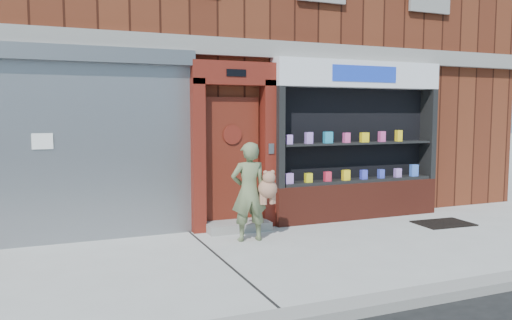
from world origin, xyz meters
TOP-DOWN VIEW (x-y plane):
  - ground at (0.00, 0.00)m, footprint 80.00×80.00m
  - curb at (0.00, -2.15)m, footprint 60.00×0.30m
  - building at (-0.00, 5.99)m, footprint 12.00×8.16m
  - shutter_bay at (-3.00, 1.93)m, footprint 3.10×0.30m
  - red_door_bay at (-0.75, 1.86)m, footprint 1.52×0.58m
  - pharmacy_bay at (1.75, 1.81)m, footprint 3.50×0.41m
  - woman at (-0.79, 0.96)m, footprint 0.74×0.46m
  - doormat at (2.92, 0.72)m, footprint 1.02×0.74m

SIDE VIEW (x-z plane):
  - ground at x=0.00m, z-range 0.00..0.00m
  - doormat at x=2.92m, z-range 0.00..0.02m
  - curb at x=0.00m, z-range 0.00..0.12m
  - woman at x=-0.79m, z-range 0.01..1.58m
  - pharmacy_bay at x=1.75m, z-range -0.13..2.87m
  - red_door_bay at x=-0.75m, z-range 0.01..2.91m
  - shutter_bay at x=-3.00m, z-range 0.20..3.24m
  - building at x=0.00m, z-range 0.00..8.00m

